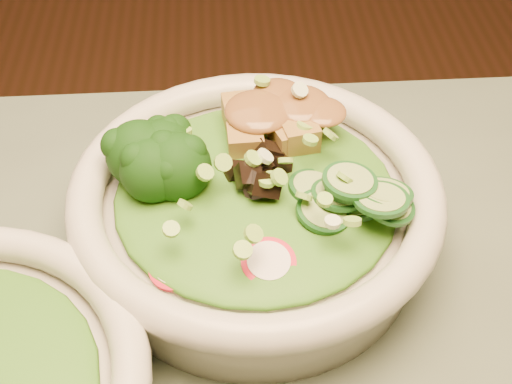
{
  "coord_description": "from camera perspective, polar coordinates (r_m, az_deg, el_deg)",
  "views": [
    {
      "loc": [
        -0.19,
        -0.14,
        1.15
      ],
      "look_at": [
        -0.16,
        0.2,
        0.81
      ],
      "focal_mm": 50.0,
      "sensor_mm": 36.0,
      "label": 1
    }
  ],
  "objects": [
    {
      "name": "scallion_garnish",
      "position": [
        0.47,
        0.0,
        2.04
      ],
      "size": [
        0.18,
        0.18,
        0.02
      ],
      "primitive_type": null,
      "color": "#82BA41",
      "rests_on": "salad_bowl"
    },
    {
      "name": "mushroom_heap",
      "position": [
        0.48,
        0.31,
        2.12
      ],
      "size": [
        0.07,
        0.07,
        0.04
      ],
      "primitive_type": null,
      "rotation": [
        0.0,
        0.0,
        -0.02
      ],
      "color": "black",
      "rests_on": "salad_bowl"
    },
    {
      "name": "cucumber_slices",
      "position": [
        0.47,
        7.35,
        -0.26
      ],
      "size": [
        0.07,
        0.07,
        0.03
      ],
      "primitive_type": null,
      "rotation": [
        0.0,
        0.0,
        -0.02
      ],
      "color": "#A1C36C",
      "rests_on": "salad_bowl"
    },
    {
      "name": "salad_bowl",
      "position": [
        0.5,
        -0.0,
        -1.57
      ],
      "size": [
        0.26,
        0.26,
        0.07
      ],
      "rotation": [
        0.0,
        0.0,
        -0.02
      ],
      "color": "beige",
      "rests_on": "dining_table"
    },
    {
      "name": "tofu_cubes",
      "position": [
        0.52,
        1.67,
        5.47
      ],
      "size": [
        0.09,
        0.06,
        0.03
      ],
      "primitive_type": null,
      "rotation": [
        0.0,
        0.0,
        -0.02
      ],
      "color": "olive",
      "rests_on": "salad_bowl"
    },
    {
      "name": "peanut_sauce",
      "position": [
        0.51,
        1.7,
        6.54
      ],
      "size": [
        0.07,
        0.05,
        0.02
      ],
      "primitive_type": "ellipsoid",
      "color": "brown",
      "rests_on": "tofu_cubes"
    },
    {
      "name": "radish_slices",
      "position": [
        0.44,
        -1.51,
        -5.3
      ],
      "size": [
        0.11,
        0.04,
        0.02
      ],
      "primitive_type": null,
      "rotation": [
        0.0,
        0.0,
        -0.02
      ],
      "color": "#B50D22",
      "rests_on": "salad_bowl"
    },
    {
      "name": "lettuce_bed",
      "position": [
        0.48,
        0.0,
        0.08
      ],
      "size": [
        0.19,
        0.19,
        0.02
      ],
      "primitive_type": "ellipsoid",
      "color": "#2C6014",
      "rests_on": "salad_bowl"
    },
    {
      "name": "broccoli_florets",
      "position": [
        0.49,
        -6.91,
        2.28
      ],
      "size": [
        0.08,
        0.07,
        0.04
      ],
      "primitive_type": null,
      "rotation": [
        0.0,
        0.0,
        -0.02
      ],
      "color": "black",
      "rests_on": "salad_bowl"
    }
  ]
}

